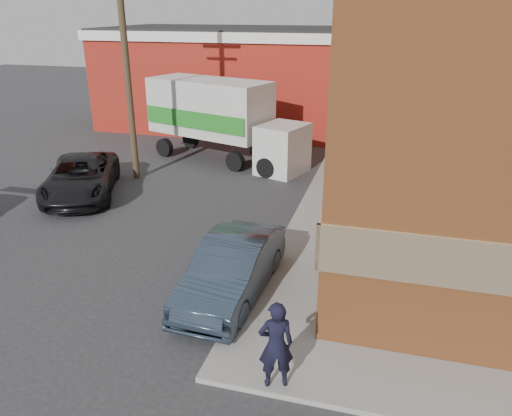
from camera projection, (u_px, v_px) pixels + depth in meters
The scene contains 8 objects.
ground at pixel (247, 332), 11.00m from camera, with size 90.00×90.00×0.00m, color #28282B.
sidewalk_west at pixel (330, 195), 18.87m from camera, with size 1.80×18.00×0.12m, color gray.
warehouse at pixel (246, 77), 29.31m from camera, with size 16.30×8.30×5.60m.
utility_pole at pixel (126, 61), 19.13m from camera, with size 2.00×0.26×9.00m.
man at pixel (276, 345), 8.99m from camera, with size 0.65×0.42×1.77m, color black.
sedan at pixel (232, 269), 12.17m from camera, with size 1.54×4.42×1.46m, color #2A3747.
suv_a at pixel (81, 177), 18.77m from camera, with size 2.39×5.18×1.44m, color black.
box_truck at pixel (222, 116), 22.48m from camera, with size 7.71×4.38×3.65m.
Camera 1 is at (2.65, -8.79, 6.66)m, focal length 35.00 mm.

